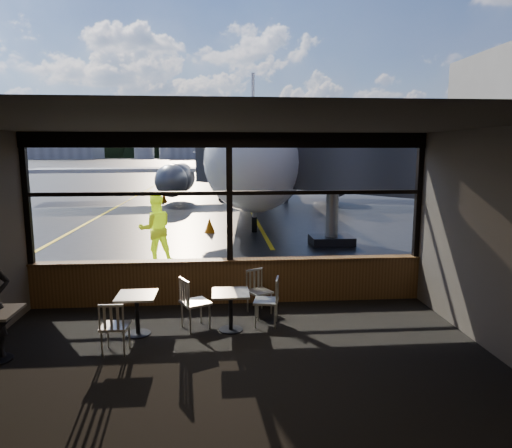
{
  "coord_description": "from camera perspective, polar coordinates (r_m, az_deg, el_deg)",
  "views": [
    {
      "loc": [
        -0.23,
        -9.17,
        3.13
      ],
      "look_at": [
        0.62,
        1.0,
        1.5
      ],
      "focal_mm": 32.0,
      "sensor_mm": 36.0,
      "label": 1
    }
  ],
  "objects": [
    {
      "name": "cone_wing",
      "position": [
        28.84,
        -11.46,
        3.24
      ],
      "size": [
        0.41,
        0.41,
        0.57
      ],
      "primitive_type": "cone",
      "color": "orange",
      "rests_on": "ground_plane"
    },
    {
      "name": "cone_nose",
      "position": [
        17.8,
        -5.83,
        -0.16
      ],
      "size": [
        0.41,
        0.41,
        0.57
      ],
      "primitive_type": "cone",
      "color": "#E14107",
      "rests_on": "ground_plane"
    },
    {
      "name": "hangar_mid",
      "position": [
        194.18,
        -4.78,
        9.62
      ],
      "size": [
        38.0,
        15.0,
        10.0
      ],
      "primitive_type": null,
      "color": "silver",
      "rests_on": "ground_plane"
    },
    {
      "name": "cafe_table_near",
      "position": [
        8.16,
        -3.18,
        -10.85
      ],
      "size": [
        0.64,
        0.64,
        0.71
      ],
      "primitive_type": null,
      "color": "gray",
      "rests_on": "carpet_floor"
    },
    {
      "name": "window_transom",
      "position": [
        9.21,
        -3.35,
        3.88
      ],
      "size": [
        8.0,
        0.1,
        0.08
      ],
      "primitive_type": "cube",
      "color": "black",
      "rests_on": "ground"
    },
    {
      "name": "fuel_tank_b",
      "position": [
        192.19,
        -10.82,
        8.9
      ],
      "size": [
        8.0,
        8.0,
        6.0
      ],
      "primitive_type": "cylinder",
      "color": "silver",
      "rests_on": "ground_plane"
    },
    {
      "name": "ceiling",
      "position": [
        6.19,
        -2.72,
        12.47
      ],
      "size": [
        8.0,
        6.0,
        0.04
      ],
      "primitive_type": "cube",
      "color": "#38332D",
      "rests_on": "ground"
    },
    {
      "name": "carpet_floor",
      "position": [
        6.92,
        -2.49,
        -17.74
      ],
      "size": [
        8.0,
        6.0,
        0.01
      ],
      "primitive_type": "cube",
      "color": "black",
      "rests_on": "ground"
    },
    {
      "name": "mullion_right",
      "position": [
        10.12,
        19.65,
        3.27
      ],
      "size": [
        0.12,
        0.12,
        2.6
      ],
      "primitive_type": "cube",
      "color": "black",
      "rests_on": "ground"
    },
    {
      "name": "jet_bridge",
      "position": [
        15.19,
        9.88,
        5.68
      ],
      "size": [
        8.49,
        10.38,
        4.53
      ],
      "primitive_type": null,
      "color": "#2C2C2F",
      "rests_on": "ground_plane"
    },
    {
      "name": "chair_near_n",
      "position": [
        8.94,
        0.43,
        -8.51
      ],
      "size": [
        0.64,
        0.64,
        0.86
      ],
      "primitive_type": null,
      "rotation": [
        0.0,
        0.0,
        3.64
      ],
      "color": "#BBB7A9",
      "rests_on": "carpet_floor"
    },
    {
      "name": "hangar_right",
      "position": [
        196.65,
        13.25,
        9.7
      ],
      "size": [
        50.0,
        20.0,
        12.0
      ],
      "primitive_type": null,
      "color": "silver",
      "rests_on": "ground_plane"
    },
    {
      "name": "fuel_tank_c",
      "position": [
        191.42,
        -7.8,
        8.97
      ],
      "size": [
        8.0,
        8.0,
        6.0
      ],
      "primitive_type": "cylinder",
      "color": "silver",
      "rests_on": "ground_plane"
    },
    {
      "name": "chair_near_e",
      "position": [
        8.35,
        1.28,
        -9.66
      ],
      "size": [
        0.58,
        0.58,
        0.9
      ],
      "primitive_type": null,
      "rotation": [
        0.0,
        0.0,
        1.36
      ],
      "color": "#B8B4A6",
      "rests_on": "carpet_floor"
    },
    {
      "name": "treeline",
      "position": [
        219.19,
        -4.79,
        9.82
      ],
      "size": [
        360.0,
        3.0,
        12.0
      ],
      "primitive_type": "cube",
      "color": "black",
      "rests_on": "ground_plane"
    },
    {
      "name": "chair_mid_s",
      "position": [
        7.59,
        -17.19,
        -12.16
      ],
      "size": [
        0.49,
        0.49,
        0.87
      ],
      "primitive_type": null,
      "rotation": [
        0.0,
        0.0,
        -0.04
      ],
      "color": "beige",
      "rests_on": "carpet_floor"
    },
    {
      "name": "fuel_tank_a",
      "position": [
        193.48,
        -13.8,
        8.8
      ],
      "size": [
        8.0,
        8.0,
        6.0
      ],
      "primitive_type": "cylinder",
      "color": "silver",
      "rests_on": "ground_plane"
    },
    {
      "name": "airliner",
      "position": [
        28.84,
        -0.32,
        12.97
      ],
      "size": [
        30.13,
        35.24,
        10.16
      ],
      "primitive_type": null,
      "rotation": [
        0.0,
        0.0,
        -0.08
      ],
      "color": "white",
      "rests_on": "ground_plane"
    },
    {
      "name": "window_header",
      "position": [
        9.18,
        -3.41,
        10.42
      ],
      "size": [
        8.0,
        0.18,
        0.3
      ],
      "primitive_type": "cube",
      "color": "black",
      "rests_on": "ground"
    },
    {
      "name": "ground_plane",
      "position": [
        129.21,
        -4.72,
        7.68
      ],
      "size": [
        520.0,
        520.0,
        0.0
      ],
      "primitive_type": "plane",
      "color": "black",
      "rests_on": "ground"
    },
    {
      "name": "mullion_centre",
      "position": [
        9.22,
        -3.34,
        3.27
      ],
      "size": [
        0.12,
        0.12,
        2.6
      ],
      "primitive_type": "cube",
      "color": "black",
      "rests_on": "ground"
    },
    {
      "name": "ground_crew",
      "position": [
        13.13,
        -12.46,
        -0.59
      ],
      "size": [
        1.13,
        1.0,
        1.95
      ],
      "primitive_type": "imported",
      "rotation": [
        0.0,
        0.0,
        3.46
      ],
      "color": "#BFF219",
      "rests_on": "ground_plane"
    },
    {
      "name": "chair_near_w",
      "position": [
        8.25,
        -7.57,
        -9.78
      ],
      "size": [
        0.7,
        0.7,
        0.96
      ],
      "primitive_type": null,
      "rotation": [
        0.0,
        0.0,
        -1.11
      ],
      "color": "#BBB4A8",
      "rests_on": "carpet_floor"
    },
    {
      "name": "mullion_left",
      "position": [
        9.94,
        -26.76,
        2.73
      ],
      "size": [
        0.12,
        0.12,
        2.6
      ],
      "primitive_type": "cube",
      "color": "black",
      "rests_on": "ground"
    },
    {
      "name": "hangar_left",
      "position": [
        201.64,
        -25.35,
        8.91
      ],
      "size": [
        45.0,
        18.0,
        11.0
      ],
      "primitive_type": null,
      "color": "silver",
      "rests_on": "ground_plane"
    },
    {
      "name": "window_sill",
      "position": [
        9.56,
        -3.24,
        -7.23
      ],
      "size": [
        8.0,
        0.28,
        0.9
      ],
      "primitive_type": "cube",
      "color": "#523419",
      "rests_on": "ground"
    },
    {
      "name": "wall_right",
      "position": [
        7.61,
        29.12,
        -2.55
      ],
      "size": [
        0.04,
        6.0,
        3.5
      ],
      "primitive_type": "cube",
      "color": "#504840",
      "rests_on": "ground"
    },
    {
      "name": "wall_back",
      "position": [
        3.47,
        -0.63,
        -14.42
      ],
      "size": [
        8.0,
        0.04,
        3.5
      ],
      "primitive_type": "cube",
      "color": "#504840",
      "rests_on": "ground"
    },
    {
      "name": "cafe_table_mid",
      "position": [
        8.22,
        -14.61,
        -10.92
      ],
      "size": [
        0.66,
        0.66,
        0.72
      ],
      "primitive_type": null,
      "color": "gray",
      "rests_on": "carpet_floor"
    }
  ]
}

